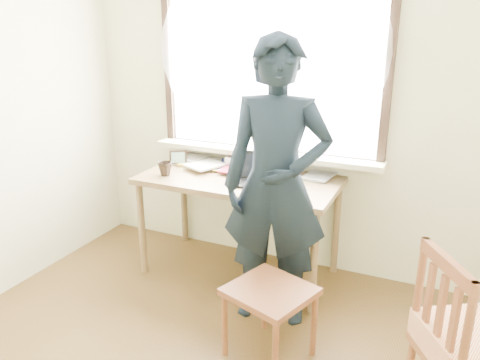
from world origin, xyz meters
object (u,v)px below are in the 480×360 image
at_px(laptop, 260,176).
at_px(work_chair, 270,299).
at_px(mug_dark, 165,169).
at_px(side_chair, 472,348).
at_px(mug_white, 232,162).
at_px(desk, 239,188).
at_px(person, 276,185).

height_order(laptop, work_chair, laptop).
xyz_separation_m(mug_dark, work_chair, (1.11, -0.65, -0.46)).
bearing_deg(laptop, side_chair, -34.24).
bearing_deg(mug_white, side_chair, -34.52).
distance_m(desk, side_chair, 1.91).
bearing_deg(mug_white, laptop, -35.71).
bearing_deg(desk, mug_dark, -161.44).
relative_size(mug_white, mug_dark, 1.11).
height_order(desk, mug_dark, mug_dark).
distance_m(laptop, mug_dark, 0.73).
relative_size(mug_white, side_chair, 0.13).
xyz_separation_m(side_chair, person, (-1.17, 0.60, 0.42)).
distance_m(work_chair, person, 0.70).
bearing_deg(mug_dark, person, -13.05).
height_order(side_chair, person, person).
xyz_separation_m(laptop, work_chair, (0.39, -0.79, -0.46)).
distance_m(mug_white, work_chair, 1.35).
xyz_separation_m(mug_dark, side_chair, (2.14, -0.83, -0.34)).
distance_m(desk, person, 0.64).
xyz_separation_m(laptop, mug_dark, (-0.72, -0.14, 0.00)).
distance_m(desk, work_chair, 1.06).
height_order(mug_white, work_chair, mug_white).
relative_size(mug_white, person, 0.07).
distance_m(mug_dark, side_chair, 2.32).
relative_size(laptop, mug_dark, 3.32).
bearing_deg(side_chair, laptop, 145.76).
relative_size(desk, laptop, 4.03).
relative_size(laptop, side_chair, 0.38).
height_order(desk, work_chair, desk).
distance_m(work_chair, side_chair, 1.06).
xyz_separation_m(mug_dark, person, (0.98, -0.23, 0.08)).
relative_size(mug_white, work_chair, 0.22).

